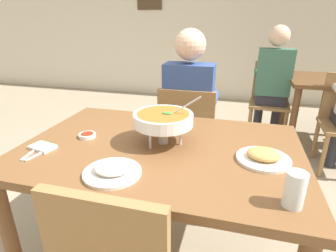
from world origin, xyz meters
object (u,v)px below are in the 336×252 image
(dining_table_main, at_px, (161,164))
(patron_bg_middle, at_px, (273,78))
(chair_diner_main, at_px, (188,135))
(appetizer_plate, at_px, (264,157))
(diner_main, at_px, (189,106))
(rice_plate, at_px, (112,170))
(curry_bowl, at_px, (163,119))
(chair_bg_middle, at_px, (270,96))
(sauce_dish, at_px, (87,135))
(drink_glass, at_px, (294,191))
(dining_table_far, at_px, (336,92))

(dining_table_main, bearing_deg, patron_bg_middle, 70.75)
(chair_diner_main, bearing_deg, patron_bg_middle, 61.00)
(dining_table_main, distance_m, appetizer_plate, 0.51)
(chair_diner_main, xyz_separation_m, appetizer_plate, (0.49, -0.78, 0.28))
(dining_table_main, xyz_separation_m, diner_main, (0.00, 0.79, 0.08))
(chair_diner_main, distance_m, rice_plate, 1.10)
(patron_bg_middle, bearing_deg, curry_bowl, -109.46)
(curry_bowl, height_order, chair_bg_middle, curry_bowl)
(curry_bowl, distance_m, chair_bg_middle, 2.26)
(diner_main, bearing_deg, patron_bg_middle, 60.37)
(curry_bowl, height_order, patron_bg_middle, patron_bg_middle)
(chair_diner_main, height_order, appetizer_plate, chair_diner_main)
(curry_bowl, xyz_separation_m, chair_bg_middle, (0.71, 2.11, -0.39))
(dining_table_main, xyz_separation_m, sauce_dish, (-0.41, -0.00, 0.11))
(sauce_dish, distance_m, chair_bg_middle, 2.45)
(drink_glass, xyz_separation_m, patron_bg_middle, (0.14, 2.37, -0.08))
(diner_main, distance_m, chair_bg_middle, 1.56)
(diner_main, bearing_deg, dining_table_far, 42.25)
(chair_bg_middle, bearing_deg, rice_plate, -108.70)
(dining_table_main, height_order, appetizer_plate, appetizer_plate)
(chair_diner_main, xyz_separation_m, patron_bg_middle, (0.71, 1.28, 0.24))
(chair_bg_middle, bearing_deg, dining_table_main, -108.45)
(drink_glass, bearing_deg, patron_bg_middle, 86.58)
(diner_main, xyz_separation_m, patron_bg_middle, (0.71, 1.25, 0.00))
(diner_main, height_order, curry_bowl, diner_main)
(rice_plate, height_order, sauce_dish, rice_plate)
(rice_plate, bearing_deg, chair_diner_main, 83.84)
(chair_bg_middle, distance_m, patron_bg_middle, 0.26)
(dining_table_main, relative_size, curry_bowl, 4.17)
(sauce_dish, bearing_deg, chair_bg_middle, 62.31)
(appetizer_plate, bearing_deg, drink_glass, -75.91)
(dining_table_main, height_order, chair_bg_middle, chair_bg_middle)
(rice_plate, xyz_separation_m, dining_table_far, (1.48, 2.34, -0.16))
(dining_table_main, relative_size, diner_main, 1.06)
(appetizer_plate, bearing_deg, chair_bg_middle, 84.09)
(patron_bg_middle, bearing_deg, drink_glass, -93.42)
(dining_table_main, height_order, rice_plate, rice_plate)
(chair_diner_main, relative_size, curry_bowl, 2.71)
(diner_main, distance_m, dining_table_far, 1.85)
(rice_plate, bearing_deg, diner_main, 84.02)
(dining_table_main, height_order, chair_diner_main, chair_diner_main)
(appetizer_plate, height_order, dining_table_far, appetizer_plate)
(appetizer_plate, distance_m, dining_table_far, 2.24)
(dining_table_main, xyz_separation_m, appetizer_plate, (0.49, -0.03, 0.12))
(chair_diner_main, bearing_deg, appetizer_plate, -57.72)
(curry_bowl, distance_m, rice_plate, 0.38)
(dining_table_far, bearing_deg, drink_glass, -108.70)
(sauce_dish, bearing_deg, dining_table_far, 48.76)
(drink_glass, relative_size, patron_bg_middle, 0.10)
(rice_plate, distance_m, dining_table_far, 2.77)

